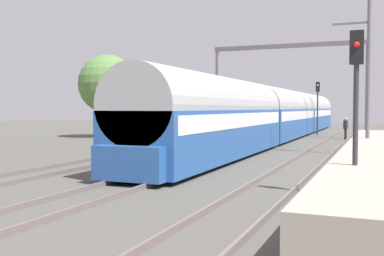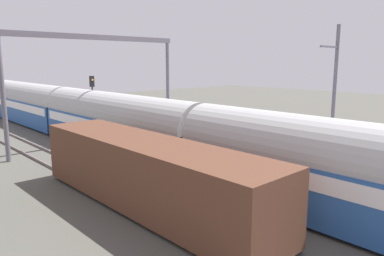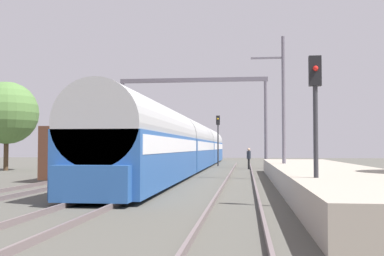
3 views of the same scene
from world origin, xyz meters
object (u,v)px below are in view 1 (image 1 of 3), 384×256
at_px(passenger_train, 282,114).
at_px(railway_signal_near, 356,90).
at_px(freight_car, 188,123).
at_px(railway_signal_far, 318,101).
at_px(person_crossing, 346,126).
at_px(catenary_gantry, 288,70).

distance_m(passenger_train, railway_signal_near, 24.86).
distance_m(freight_car, railway_signal_far, 17.46).
relative_size(passenger_train, freight_car, 3.78).
bearing_deg(person_crossing, railway_signal_near, -159.95).
distance_m(passenger_train, freight_car, 10.33).
bearing_deg(passenger_train, catenary_gantry, 90.00).
distance_m(person_crossing, catenary_gantry, 6.93).
relative_size(passenger_train, catenary_gantry, 3.79).
bearing_deg(railway_signal_far, railway_signal_near, -81.24).
distance_m(railway_signal_near, railway_signal_far, 31.15).
xyz_separation_m(passenger_train, railway_signal_far, (1.92, 6.84, 1.15)).
xyz_separation_m(person_crossing, railway_signal_far, (-2.90, 6.38, 2.10)).
height_order(passenger_train, railway_signal_near, railway_signal_near).
xyz_separation_m(freight_car, railway_signal_far, (6.21, 16.23, 1.65)).
height_order(freight_car, person_crossing, freight_car).
bearing_deg(passenger_train, person_crossing, 5.47).
bearing_deg(railway_signal_near, person_crossing, 94.31).
distance_m(passenger_train, catenary_gantry, 4.33).
bearing_deg(railway_signal_near, railway_signal_far, 98.76).
xyz_separation_m(passenger_train, freight_car, (-4.29, -9.39, -0.50)).
bearing_deg(passenger_train, railway_signal_far, 74.35).
bearing_deg(person_crossing, railway_signal_far, 40.21).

